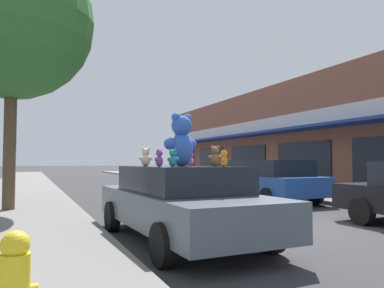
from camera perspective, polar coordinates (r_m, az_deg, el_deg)
The scene contains 16 objects.
ground_plane at distance 8.66m, azimuth 14.17°, elevation -12.15°, with size 260.00×260.00×0.00m, color #333335.
sidewalk_near at distance 6.92m, azimuth -26.53°, elevation -13.81°, with size 3.37×90.00×0.13m.
storefront_row at distance 26.14m, azimuth 24.86°, elevation 0.69°, with size 15.60×30.55×5.73m.
plush_art_car at distance 6.87m, azimuth -1.77°, elevation -8.63°, with size 2.12×4.77×1.35m.
teddy_bear_giant at distance 7.10m, azimuth -1.62°, elevation 0.51°, with size 0.76×0.52×1.00m.
teddy_bear_teal at distance 6.25m, azimuth -2.94°, elevation -2.15°, with size 0.19×0.21×0.30m.
teddy_bear_brown at distance 7.02m, azimuth 3.55°, elevation -1.88°, with size 0.27×0.25×0.39m.
teddy_bear_green at distance 7.50m, azimuth -7.07°, elevation -2.44°, with size 0.18×0.13×0.24m.
teddy_bear_yellow at distance 7.76m, azimuth -7.09°, elevation -2.20°, with size 0.24×0.16×0.31m.
teddy_bear_purple at distance 6.20m, azimuth -5.03°, elevation -2.18°, with size 0.20×0.19×0.29m.
teddy_bear_cream at distance 7.01m, azimuth -7.07°, elevation -2.00°, with size 0.27×0.18×0.35m.
teddy_bear_orange at distance 5.88m, azimuth 4.88°, elevation -2.25°, with size 0.17×0.20×0.27m.
teddy_bear_pink at distance 8.11m, azimuth -0.19°, elevation -2.25°, with size 0.17×0.23×0.31m.
parked_car_far_center at distance 13.86m, azimuth 11.18°, elevation -5.22°, with size 2.14×4.78×1.48m.
street_tree at distance 12.03m, azimuth -25.67°, elevation 16.61°, with size 4.42×4.42×7.45m.
fire_hydrant at distance 3.22m, azimuth -25.46°, elevation -18.78°, with size 0.33×0.22×0.79m.
Camera 1 is at (-5.20, -6.77, 1.43)m, focal length 35.00 mm.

